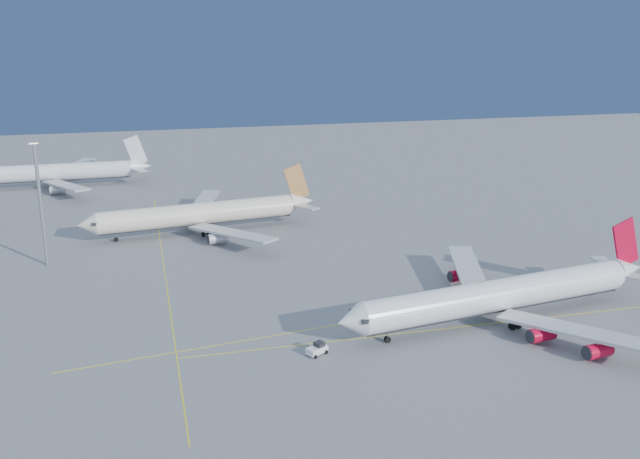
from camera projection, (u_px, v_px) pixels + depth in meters
The scene contains 7 objects.
ground at pixel (381, 304), 138.52m from camera, with size 500.00×500.00×0.00m, color slate.
taxiway_lines at pixel (300, 299), 140.89m from camera, with size 118.86×140.00×0.02m.
airliner_virgin at pixel (505, 295), 129.68m from camera, with size 66.73×59.37×16.50m.
airliner_etihad at pixel (203, 214), 184.79m from camera, with size 62.23×57.01×16.26m.
airliner_third at pixel (58, 172), 236.11m from camera, with size 60.71×56.14×16.33m.
pushback_tug at pixel (317, 349), 117.25m from camera, with size 3.99×3.46×2.01m.
light_mast at pixel (39, 192), 156.06m from camera, with size 2.46×2.46×28.50m.
Camera 1 is at (-43.75, -121.93, 52.53)m, focal length 40.00 mm.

